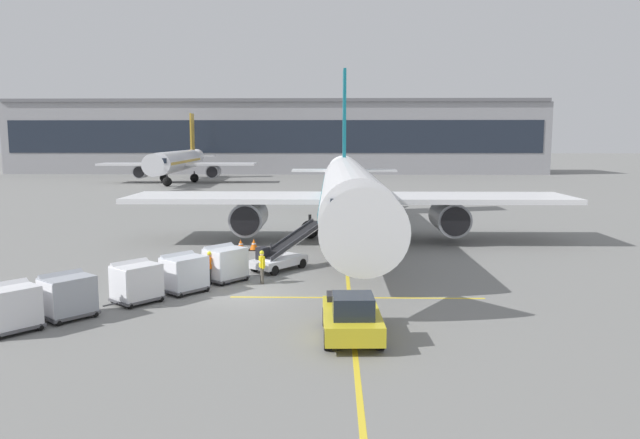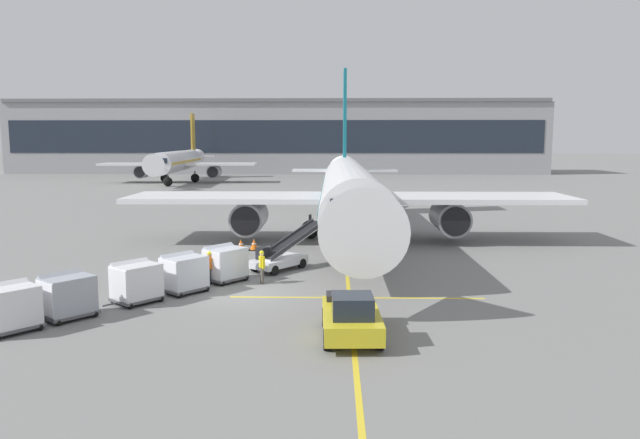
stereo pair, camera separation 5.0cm
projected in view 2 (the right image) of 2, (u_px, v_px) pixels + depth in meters
name	position (u px, v px, depth m)	size (l,w,h in m)	color
ground_plane	(241.00, 294.00, 29.17)	(600.00, 600.00, 0.00)	slate
parked_airplane	(349.00, 191.00, 44.24)	(32.11, 42.17, 14.16)	white
belt_loader	(282.00, 255.00, 34.75)	(4.28, 5.14, 2.56)	silver
baggage_cart_lead	(225.00, 263.00, 31.73)	(2.51, 2.61, 1.91)	#515156
baggage_cart_second	(184.00, 272.00, 29.44)	(2.51, 2.61, 1.91)	#515156
baggage_cart_third	(136.00, 281.00, 27.58)	(2.51, 2.61, 1.91)	#515156
baggage_cart_fourth	(67.00, 295.00, 25.18)	(2.51, 2.61, 1.91)	#515156
baggage_cart_fifth	(9.00, 307.00, 23.40)	(2.51, 2.61, 1.91)	#515156
pushback_tug	(351.00, 316.00, 22.69)	(2.25, 4.47, 1.83)	gold
ground_crew_by_loader	(227.00, 265.00, 31.13)	(0.47, 0.42, 1.74)	#333847
ground_crew_by_carts	(262.00, 265.00, 31.21)	(0.36, 0.54, 1.74)	#514C42
ground_crew_marshaller	(210.00, 266.00, 30.99)	(0.27, 0.57, 1.74)	black
safety_cone_engine_keepout	(254.00, 245.00, 40.78)	(0.69, 0.69, 0.78)	black
safety_cone_wingtip	(241.00, 245.00, 40.78)	(0.65, 0.65, 0.74)	black
apron_guidance_line_lead_in	(344.00, 242.00, 43.98)	(0.20, 110.00, 0.01)	yellow
apron_guidance_line_stop_bar	(357.00, 298.00, 28.55)	(12.00, 0.20, 0.01)	yellow
terminal_building	(278.00, 137.00, 135.90)	(116.51, 17.44, 15.91)	#939399
distant_airplane	(179.00, 162.00, 104.11)	(26.77, 35.68, 12.35)	white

